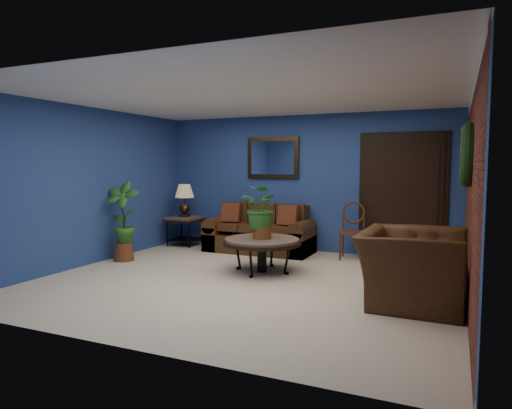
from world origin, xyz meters
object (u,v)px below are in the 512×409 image
at_px(side_chair, 353,227).
at_px(armchair, 412,267).
at_px(end_table, 185,223).
at_px(coffee_table, 262,242).
at_px(table_lamp, 185,197).
at_px(sofa, 261,236).

relative_size(side_chair, armchair, 0.75).
relative_size(end_table, side_chair, 0.65).
relative_size(coffee_table, side_chair, 1.21).
distance_m(coffee_table, end_table, 2.70).
distance_m(coffee_table, armchair, 2.29).
xyz_separation_m(coffee_table, armchair, (2.18, -0.72, -0.02)).
height_order(coffee_table, side_chair, side_chair).
bearing_deg(armchair, side_chair, 28.36).
distance_m(side_chair, armchair, 2.53).
relative_size(table_lamp, armchair, 0.48).
height_order(table_lamp, armchair, table_lamp).
distance_m(coffee_table, side_chair, 1.84).
bearing_deg(table_lamp, end_table, -90.00).
height_order(table_lamp, side_chair, table_lamp).
distance_m(table_lamp, side_chair, 3.32).
distance_m(sofa, end_table, 1.62).
relative_size(sofa, armchair, 1.51).
xyz_separation_m(sofa, coffee_table, (0.66, -1.48, 0.16)).
bearing_deg(table_lamp, sofa, 0.82).
bearing_deg(table_lamp, armchair, -26.06).
distance_m(end_table, armchair, 4.95).
height_order(sofa, table_lamp, table_lamp).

